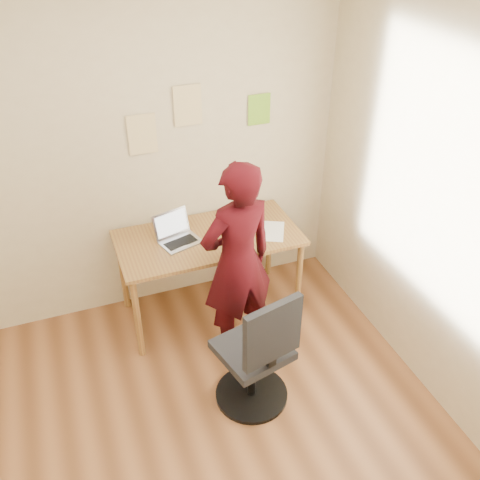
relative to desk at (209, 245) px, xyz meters
name	(u,v)px	position (x,y,z in m)	size (l,w,h in m)	color
room	(177,302)	(-0.57, -1.38, 0.70)	(3.58, 3.58, 2.78)	brown
desk	(209,245)	(0.00, 0.00, 0.00)	(1.40, 0.70, 0.74)	olive
laptop	(177,235)	(-0.24, 0.03, 0.14)	(0.35, 0.33, 0.21)	#B7B7BF
paper_sheet	(271,231)	(0.48, -0.10, 0.09)	(0.20, 0.29, 0.00)	white
phone	(247,244)	(0.23, -0.21, 0.09)	(0.08, 0.13, 0.01)	black
wall_note_left	(142,135)	(-0.36, 0.36, 0.83)	(0.21, 0.00, 0.30)	#DCC183
wall_note_mid	(188,106)	(-0.01, 0.36, 1.00)	(0.21, 0.00, 0.30)	#DCC183
wall_note_right	(259,109)	(0.55, 0.36, 0.90)	(0.18, 0.00, 0.24)	#7ABA2A
office_chair	(258,359)	(0.00, -1.03, -0.24)	(0.52, 0.53, 0.97)	black
person	(237,262)	(0.08, -0.44, 0.12)	(0.57, 0.37, 1.55)	#35070C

